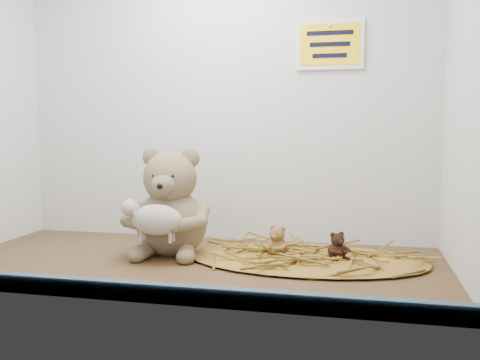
% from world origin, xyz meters
% --- Properties ---
extents(alcove_shell, '(1.20, 0.60, 0.90)m').
position_xyz_m(alcove_shell, '(0.00, 0.09, 0.45)').
color(alcove_shell, '#412E16').
rests_on(alcove_shell, ground).
extents(front_rail, '(1.19, 0.02, 0.04)m').
position_xyz_m(front_rail, '(0.00, -0.29, 0.02)').
color(front_rail, '#3C5B73').
rests_on(front_rail, shelf_floor).
extents(straw_bed, '(0.59, 0.34, 0.01)m').
position_xyz_m(straw_bed, '(0.27, 0.08, 0.01)').
color(straw_bed, brown).
rests_on(straw_bed, shelf_floor).
extents(main_teddy, '(0.24, 0.25, 0.28)m').
position_xyz_m(main_teddy, '(-0.08, 0.08, 0.14)').
color(main_teddy, '#8A7455').
rests_on(main_teddy, shelf_floor).
extents(toy_lamb, '(0.16, 0.10, 0.10)m').
position_xyz_m(toy_lamb, '(-0.08, -0.02, 0.11)').
color(toy_lamb, '#BCB7A8').
rests_on(toy_lamb, main_teddy).
extents(mini_teddy_tan, '(0.08, 0.08, 0.08)m').
position_xyz_m(mini_teddy_tan, '(0.19, 0.08, 0.05)').
color(mini_teddy_tan, olive).
rests_on(mini_teddy_tan, straw_bed).
extents(mini_teddy_brown, '(0.08, 0.08, 0.07)m').
position_xyz_m(mini_teddy_brown, '(0.34, 0.08, 0.04)').
color(mini_teddy_brown, black).
rests_on(mini_teddy_brown, straw_bed).
extents(wall_sign, '(0.16, 0.01, 0.11)m').
position_xyz_m(wall_sign, '(0.30, 0.29, 0.55)').
color(wall_sign, yellow).
rests_on(wall_sign, back_wall).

